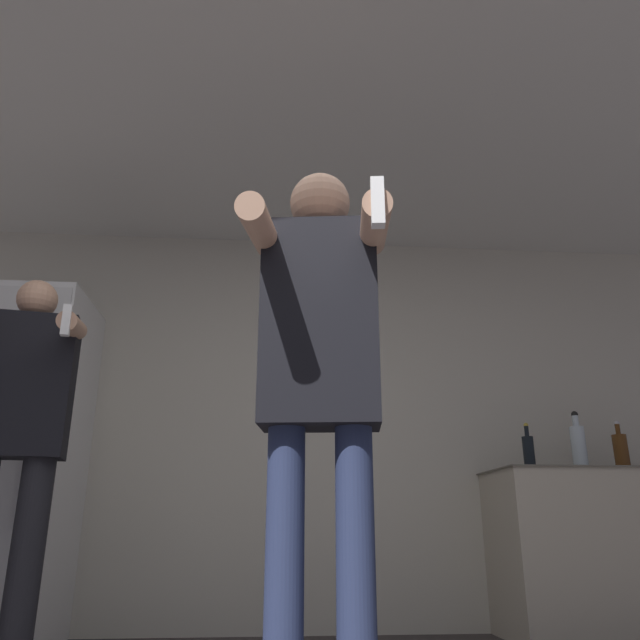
{
  "coord_description": "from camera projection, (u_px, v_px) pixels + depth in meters",
  "views": [
    {
      "loc": [
        0.12,
        -1.35,
        0.58
      ],
      "look_at": [
        0.27,
        0.52,
        1.22
      ],
      "focal_mm": 35.0,
      "sensor_mm": 36.0,
      "label": 1
    }
  ],
  "objects": [
    {
      "name": "ceiling_slab",
      "position": [
        254.0,
        120.0,
        3.18
      ],
      "size": [
        7.0,
        3.22,
        0.05
      ],
      "color": "silver",
      "rests_on": "wall_back"
    },
    {
      "name": "bottle_green_wine",
      "position": [
        621.0,
        451.0,
        3.78
      ],
      "size": [
        0.09,
        0.09,
        0.29
      ],
      "color": "#563314",
      "rests_on": "counter"
    },
    {
      "name": "person_woman_foreground",
      "position": [
        320.0,
        365.0,
        1.92
      ],
      "size": [
        0.48,
        0.55,
        1.74
      ],
      "color": "navy",
      "rests_on": "ground_plane"
    },
    {
      "name": "bottle_clear_vodka",
      "position": [
        579.0,
        445.0,
        3.77
      ],
      "size": [
        0.09,
        0.09,
        0.35
      ],
      "color": "silver",
      "rests_on": "counter"
    },
    {
      "name": "counter",
      "position": [
        596.0,
        552.0,
        3.65
      ],
      "size": [
        1.16,
        0.63,
        0.94
      ],
      "color": "#BCB29E",
      "rests_on": "ground_plane"
    },
    {
      "name": "person_man_side",
      "position": [
        16.0,
        433.0,
        2.85
      ],
      "size": [
        0.55,
        0.53,
        1.76
      ],
      "color": "black",
      "rests_on": "ground_plane"
    },
    {
      "name": "wall_back",
      "position": [
        251.0,
        420.0,
        4.07
      ],
      "size": [
        7.0,
        0.06,
        2.55
      ],
      "color": "beige",
      "rests_on": "ground_plane"
    },
    {
      "name": "refrigerator",
      "position": [
        14.0,
        461.0,
        3.51
      ],
      "size": [
        0.65,
        0.73,
        1.92
      ],
      "color": "white",
      "rests_on": "ground_plane"
    },
    {
      "name": "bottle_short_whiskey",
      "position": [
        529.0,
        451.0,
        3.74
      ],
      "size": [
        0.07,
        0.07,
        0.27
      ],
      "color": "black",
      "rests_on": "counter"
    }
  ]
}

